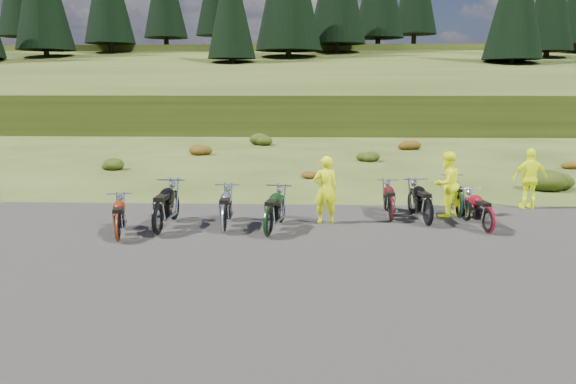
{
  "coord_description": "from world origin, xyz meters",
  "views": [
    {
      "loc": [
        -0.3,
        -13.01,
        3.65
      ],
      "look_at": [
        -0.86,
        1.15,
        0.96
      ],
      "focal_mm": 35.0,
      "sensor_mm": 36.0,
      "label": 1
    }
  ],
  "objects_px": {
    "motorcycle_7": "(459,219)",
    "person_middle": "(325,191)",
    "motorcycle_0": "(158,236)",
    "motorcycle_3": "(224,234)"
  },
  "relations": [
    {
      "from": "motorcycle_7",
      "to": "person_middle",
      "type": "distance_m",
      "value": 3.91
    },
    {
      "from": "motorcycle_0",
      "to": "person_middle",
      "type": "distance_m",
      "value": 4.47
    },
    {
      "from": "motorcycle_0",
      "to": "motorcycle_7",
      "type": "distance_m",
      "value": 8.17
    },
    {
      "from": "motorcycle_0",
      "to": "motorcycle_3",
      "type": "relative_size",
      "value": 1.14
    },
    {
      "from": "motorcycle_7",
      "to": "motorcycle_0",
      "type": "bearing_deg",
      "value": 106.73
    },
    {
      "from": "motorcycle_3",
      "to": "motorcycle_7",
      "type": "xyz_separation_m",
      "value": [
        6.31,
        1.81,
        0.0
      ]
    },
    {
      "from": "motorcycle_3",
      "to": "motorcycle_7",
      "type": "relative_size",
      "value": 0.98
    },
    {
      "from": "motorcycle_7",
      "to": "person_middle",
      "type": "height_order",
      "value": "person_middle"
    },
    {
      "from": "motorcycle_0",
      "to": "person_middle",
      "type": "bearing_deg",
      "value": -69.55
    },
    {
      "from": "motorcycle_0",
      "to": "motorcycle_7",
      "type": "bearing_deg",
      "value": -73.43
    }
  ]
}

